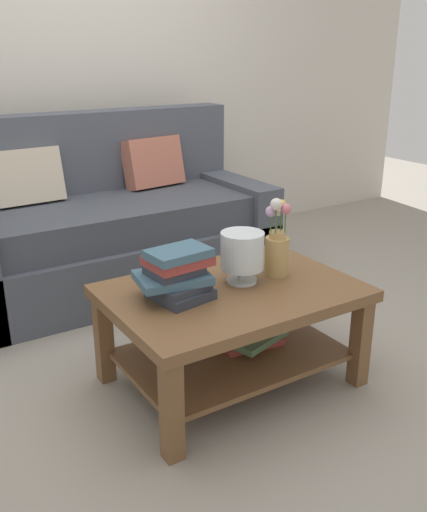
{
  "coord_description": "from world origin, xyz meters",
  "views": [
    {
      "loc": [
        -1.3,
        -2.32,
        1.44
      ],
      "look_at": [
        -0.02,
        -0.29,
        0.56
      ],
      "focal_mm": 40.17,
      "sensor_mm": 36.0,
      "label": 1
    }
  ],
  "objects": [
    {
      "name": "glass_hurricane_vase",
      "position": [
        0.05,
        -0.41,
        0.6
      ],
      "size": [
        0.19,
        0.19,
        0.23
      ],
      "color": "silver",
      "rests_on": "coffee_table"
    },
    {
      "name": "ground_plane",
      "position": [
        0.0,
        0.0,
        0.0
      ],
      "size": [
        10.0,
        10.0,
        0.0
      ],
      "primitive_type": "plane",
      "color": "gray"
    },
    {
      "name": "couch",
      "position": [
        -0.01,
        0.95,
        0.36
      ],
      "size": [
        1.96,
        0.9,
        1.06
      ],
      "color": "#474C56",
      "rests_on": "ground"
    },
    {
      "name": "flower_pitcher",
      "position": [
        0.24,
        -0.42,
        0.6
      ],
      "size": [
        0.11,
        0.11,
        0.36
      ],
      "color": "tan",
      "rests_on": "coffee_table"
    },
    {
      "name": "book_stack_main",
      "position": [
        -0.27,
        -0.4,
        0.57
      ],
      "size": [
        0.32,
        0.29,
        0.21
      ],
      "color": "#2D333D",
      "rests_on": "coffee_table"
    },
    {
      "name": "coffee_table",
      "position": [
        -0.01,
        -0.44,
        0.33
      ],
      "size": [
        1.06,
        0.75,
        0.46
      ],
      "color": "brown",
      "rests_on": "ground"
    },
    {
      "name": "back_wall",
      "position": [
        0.0,
        1.65,
        1.35
      ],
      "size": [
        6.4,
        0.12,
        2.7
      ],
      "primitive_type": "cube",
      "color": "beige",
      "rests_on": "ground"
    }
  ]
}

